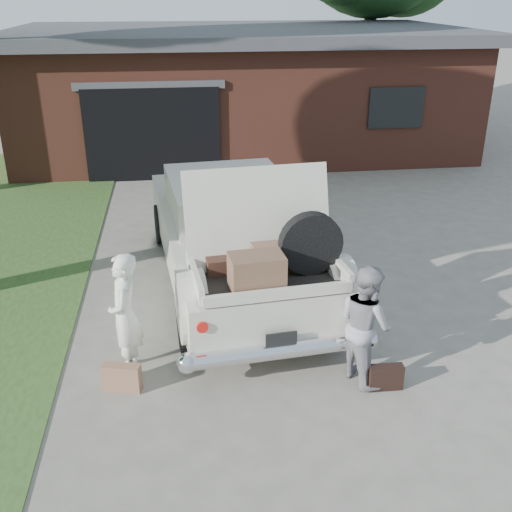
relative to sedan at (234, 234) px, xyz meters
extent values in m
plane|color=gray|center=(0.14, -2.07, -0.83)|extent=(90.00, 90.00, 0.00)
cube|color=brown|center=(1.14, 9.43, 0.67)|extent=(12.00, 7.00, 3.00)
cube|color=#4C4C51|center=(1.14, 9.43, 2.32)|extent=(12.80, 7.80, 0.30)
cube|color=black|center=(-1.36, 5.98, 0.27)|extent=(3.20, 0.30, 2.20)
cube|color=#4C4C51|center=(-1.36, 5.91, 1.42)|extent=(3.50, 0.12, 0.18)
cube|color=black|center=(4.64, 5.91, 0.77)|extent=(1.40, 0.08, 1.00)
cylinder|color=#38281E|center=(6.26, 13.55, 1.65)|extent=(0.44, 0.44, 4.96)
cube|color=beige|center=(-0.01, 0.06, -0.15)|extent=(2.60, 5.65, 0.71)
cube|color=beige|center=(-0.04, 0.38, 0.48)|extent=(2.01, 2.35, 0.57)
cube|color=black|center=(-0.14, 1.42, 0.46)|extent=(1.70, 0.25, 0.48)
cube|color=black|center=(0.06, -0.65, 0.46)|extent=(1.70, 0.25, 0.48)
cylinder|color=black|center=(-0.79, -1.89, -0.47)|extent=(0.31, 0.74, 0.72)
cylinder|color=black|center=(1.13, -1.70, -0.47)|extent=(0.31, 0.74, 0.72)
cylinder|color=black|center=(-1.15, 1.81, -0.47)|extent=(0.31, 0.74, 0.72)
cylinder|color=black|center=(0.77, 2.00, -0.47)|extent=(0.31, 0.74, 0.72)
cylinder|color=silver|center=(0.26, -2.72, -0.39)|extent=(2.25, 0.41, 0.20)
cylinder|color=#A5140F|center=(-0.64, -2.73, 0.02)|extent=(0.14, 0.12, 0.13)
cylinder|color=#A5140F|center=(1.15, -2.56, 0.02)|extent=(0.14, 0.12, 0.13)
cube|color=black|center=(0.26, -2.75, -0.23)|extent=(0.37, 0.06, 0.19)
cube|color=black|center=(0.19, -2.01, 0.23)|extent=(1.81, 1.36, 0.04)
cube|color=beige|center=(-0.68, -2.10, 0.34)|extent=(0.18, 1.20, 0.20)
cube|color=beige|center=(1.06, -1.93, 0.34)|extent=(0.18, 1.20, 0.20)
cube|color=beige|center=(0.25, -2.61, 0.30)|extent=(1.75, 0.23, 0.13)
cube|color=beige|center=(0.15, -1.59, 0.86)|extent=(1.87, 0.58, 1.22)
cube|color=#47291E|center=(-0.23, -1.79, 0.35)|extent=(0.65, 0.45, 0.20)
cube|color=brown|center=(0.03, -2.37, 0.47)|extent=(0.66, 0.47, 0.43)
cube|color=black|center=(0.41, -1.82, 0.35)|extent=(0.67, 0.47, 0.20)
cube|color=#885C45|center=(0.27, -1.92, 0.53)|extent=(0.48, 0.34, 0.16)
cylinder|color=black|center=(0.74, -2.02, 0.64)|extent=(0.79, 0.25, 0.78)
imported|color=white|center=(-1.52, -2.26, -0.05)|extent=(0.38, 0.57, 1.56)
imported|color=gray|center=(1.25, -2.75, -0.09)|extent=(0.74, 0.85, 1.47)
cube|color=#97684D|center=(-1.58, -2.63, -0.66)|extent=(0.46, 0.25, 0.34)
cube|color=black|center=(1.46, -3.01, -0.67)|extent=(0.41, 0.14, 0.31)
camera|label=1|loc=(-0.81, -8.54, 3.46)|focal=42.00mm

